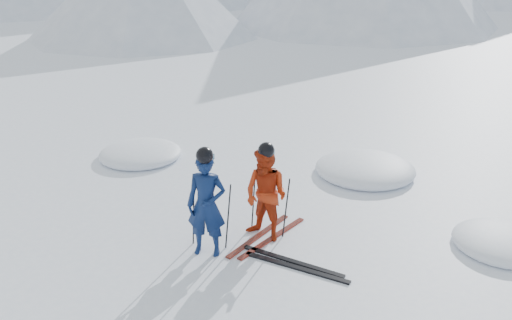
% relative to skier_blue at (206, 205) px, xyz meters
% --- Properties ---
extents(ground, '(160.00, 160.00, 0.00)m').
position_rel_skier_blue_xyz_m(ground, '(2.09, 0.87, -0.83)').
color(ground, white).
rests_on(ground, ground).
extents(skier_blue, '(0.67, 0.50, 1.66)m').
position_rel_skier_blue_xyz_m(skier_blue, '(0.00, 0.00, 0.00)').
color(skier_blue, '#0C1D48').
rests_on(skier_blue, ground).
extents(skier_red, '(0.91, 0.80, 1.57)m').
position_rel_skier_blue_xyz_m(skier_red, '(0.71, 0.74, -0.05)').
color(skier_red, '#B22C0E').
rests_on(skier_red, ground).
extents(pole_blue_left, '(0.11, 0.08, 1.11)m').
position_rel_skier_blue_xyz_m(pole_blue_left, '(-0.30, 0.15, -0.28)').
color(pole_blue_left, black).
rests_on(pole_blue_left, ground).
extents(pole_blue_right, '(0.11, 0.07, 1.11)m').
position_rel_skier_blue_xyz_m(pole_blue_right, '(0.25, 0.25, -0.28)').
color(pole_blue_right, black).
rests_on(pole_blue_right, ground).
extents(pole_red_left, '(0.11, 0.09, 1.04)m').
position_rel_skier_blue_xyz_m(pole_red_left, '(0.41, 0.99, -0.31)').
color(pole_red_left, black).
rests_on(pole_red_left, ground).
extents(pole_red_right, '(0.11, 0.08, 1.04)m').
position_rel_skier_blue_xyz_m(pole_red_right, '(1.01, 0.89, -0.31)').
color(pole_red_right, black).
rests_on(pole_red_right, ground).
extents(ski_worn_left, '(0.55, 1.66, 0.03)m').
position_rel_skier_blue_xyz_m(ski_worn_left, '(0.59, 0.74, -0.82)').
color(ski_worn_left, black).
rests_on(ski_worn_left, ground).
extents(ski_worn_right, '(0.66, 1.63, 0.03)m').
position_rel_skier_blue_xyz_m(ski_worn_right, '(0.83, 0.74, -0.82)').
color(ski_worn_right, black).
rests_on(ski_worn_right, ground).
extents(ski_loose_a, '(1.69, 0.42, 0.03)m').
position_rel_skier_blue_xyz_m(ski_loose_a, '(1.33, 0.17, -0.82)').
color(ski_loose_a, black).
rests_on(ski_loose_a, ground).
extents(ski_loose_b, '(1.69, 0.36, 0.03)m').
position_rel_skier_blue_xyz_m(ski_loose_b, '(1.43, 0.02, -0.82)').
color(ski_loose_b, black).
rests_on(ski_loose_b, ground).
extents(snow_lumps, '(10.65, 4.97, 0.46)m').
position_rel_skier_blue_xyz_m(snow_lumps, '(0.97, 3.19, -0.83)').
color(snow_lumps, white).
rests_on(snow_lumps, ground).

